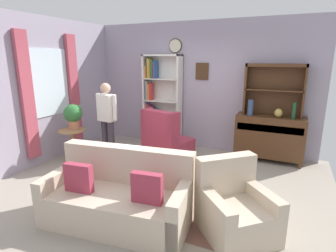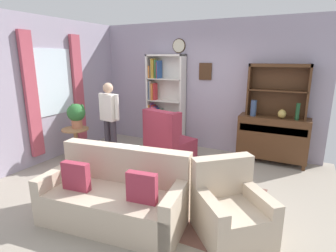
{
  "view_description": "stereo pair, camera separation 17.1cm",
  "coord_description": "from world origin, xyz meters",
  "px_view_note": "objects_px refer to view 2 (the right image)",
  "views": [
    {
      "loc": [
        1.86,
        -3.66,
        2.03
      ],
      "look_at": [
        0.1,
        0.2,
        0.95
      ],
      "focal_mm": 28.78,
      "sensor_mm": 36.0,
      "label": 1
    },
    {
      "loc": [
        2.02,
        -3.58,
        2.03
      ],
      "look_at": [
        0.1,
        0.2,
        0.95
      ],
      "focal_mm": 28.78,
      "sensor_mm": 36.0,
      "label": 2
    }
  ],
  "objects_px": {
    "potted_plant_large": "(76,114)",
    "person_reading": "(109,116)",
    "potted_plant_small": "(98,149)",
    "vase_tall": "(253,108)",
    "bookshelf": "(162,102)",
    "bottle_wine": "(298,112)",
    "armchair_floral": "(231,212)",
    "sideboard_hutch": "(278,83)",
    "plant_stand": "(76,141)",
    "wingback_chair": "(168,142)",
    "couch_floral": "(116,197)",
    "vase_round": "(282,114)",
    "sideboard": "(272,137)"
  },
  "relations": [
    {
      "from": "potted_plant_large",
      "to": "person_reading",
      "type": "height_order",
      "value": "person_reading"
    },
    {
      "from": "potted_plant_small",
      "to": "vase_tall",
      "type": "bearing_deg",
      "value": 22.99
    },
    {
      "from": "bookshelf",
      "to": "potted_plant_small",
      "type": "bearing_deg",
      "value": -119.64
    },
    {
      "from": "bottle_wine",
      "to": "armchair_floral",
      "type": "height_order",
      "value": "bottle_wine"
    },
    {
      "from": "sideboard_hutch",
      "to": "person_reading",
      "type": "relative_size",
      "value": 0.71
    },
    {
      "from": "armchair_floral",
      "to": "potted_plant_large",
      "type": "height_order",
      "value": "potted_plant_large"
    },
    {
      "from": "bookshelf",
      "to": "vase_tall",
      "type": "distance_m",
      "value": 2.11
    },
    {
      "from": "plant_stand",
      "to": "potted_plant_large",
      "type": "relative_size",
      "value": 1.34
    },
    {
      "from": "bottle_wine",
      "to": "person_reading",
      "type": "distance_m",
      "value": 3.55
    },
    {
      "from": "bookshelf",
      "to": "bottle_wine",
      "type": "relative_size",
      "value": 6.74
    },
    {
      "from": "sideboard_hutch",
      "to": "bottle_wine",
      "type": "relative_size",
      "value": 3.53
    },
    {
      "from": "armchair_floral",
      "to": "wingback_chair",
      "type": "relative_size",
      "value": 1.03
    },
    {
      "from": "vase_tall",
      "to": "wingback_chair",
      "type": "distance_m",
      "value": 1.81
    },
    {
      "from": "bookshelf",
      "to": "potted_plant_large",
      "type": "height_order",
      "value": "bookshelf"
    },
    {
      "from": "bookshelf",
      "to": "person_reading",
      "type": "xyz_separation_m",
      "value": [
        -0.45,
        -1.39,
        -0.11
      ]
    },
    {
      "from": "couch_floral",
      "to": "vase_round",
      "type": "bearing_deg",
      "value": 60.22
    },
    {
      "from": "sideboard_hutch",
      "to": "potted_plant_large",
      "type": "distance_m",
      "value": 3.97
    },
    {
      "from": "potted_plant_small",
      "to": "person_reading",
      "type": "bearing_deg",
      "value": -0.5
    },
    {
      "from": "armchair_floral",
      "to": "sideboard",
      "type": "bearing_deg",
      "value": 86.69
    },
    {
      "from": "bottle_wine",
      "to": "potted_plant_large",
      "type": "height_order",
      "value": "bottle_wine"
    },
    {
      "from": "bookshelf",
      "to": "plant_stand",
      "type": "distance_m",
      "value": 2.12
    },
    {
      "from": "bookshelf",
      "to": "person_reading",
      "type": "height_order",
      "value": "bookshelf"
    },
    {
      "from": "couch_floral",
      "to": "person_reading",
      "type": "height_order",
      "value": "person_reading"
    },
    {
      "from": "vase_round",
      "to": "potted_plant_small",
      "type": "height_order",
      "value": "vase_round"
    },
    {
      "from": "wingback_chair",
      "to": "person_reading",
      "type": "distance_m",
      "value": 1.27
    },
    {
      "from": "vase_tall",
      "to": "person_reading",
      "type": "bearing_deg",
      "value": -154.24
    },
    {
      "from": "wingback_chair",
      "to": "person_reading",
      "type": "bearing_deg",
      "value": -156.26
    },
    {
      "from": "vase_round",
      "to": "potted_plant_small",
      "type": "bearing_deg",
      "value": -160.02
    },
    {
      "from": "potted_plant_large",
      "to": "plant_stand",
      "type": "bearing_deg",
      "value": -92.99
    },
    {
      "from": "sideboard_hutch",
      "to": "armchair_floral",
      "type": "xyz_separation_m",
      "value": [
        -0.15,
        -2.74,
        -1.27
      ]
    },
    {
      "from": "vase_tall",
      "to": "couch_floral",
      "type": "bearing_deg",
      "value": -111.57
    },
    {
      "from": "sideboard_hutch",
      "to": "vase_round",
      "type": "distance_m",
      "value": 0.6
    },
    {
      "from": "vase_round",
      "to": "person_reading",
      "type": "bearing_deg",
      "value": -157.94
    },
    {
      "from": "vase_round",
      "to": "wingback_chair",
      "type": "distance_m",
      "value": 2.25
    },
    {
      "from": "sideboard_hutch",
      "to": "potted_plant_small",
      "type": "height_order",
      "value": "sideboard_hutch"
    },
    {
      "from": "couch_floral",
      "to": "plant_stand",
      "type": "xyz_separation_m",
      "value": [
        -2.0,
        1.32,
        0.09
      ]
    },
    {
      "from": "vase_round",
      "to": "armchair_floral",
      "type": "height_order",
      "value": "vase_round"
    },
    {
      "from": "bottle_wine",
      "to": "sideboard",
      "type": "bearing_deg",
      "value": 167.11
    },
    {
      "from": "armchair_floral",
      "to": "person_reading",
      "type": "bearing_deg",
      "value": 154.7
    },
    {
      "from": "bookshelf",
      "to": "person_reading",
      "type": "distance_m",
      "value": 1.47
    },
    {
      "from": "plant_stand",
      "to": "bottle_wine",
      "type": "bearing_deg",
      "value": 21.8
    },
    {
      "from": "bookshelf",
      "to": "bottle_wine",
      "type": "distance_m",
      "value": 2.89
    },
    {
      "from": "bottle_wine",
      "to": "couch_floral",
      "type": "distance_m",
      "value": 3.55
    },
    {
      "from": "sideboard",
      "to": "vase_round",
      "type": "xyz_separation_m",
      "value": [
        0.13,
        -0.07,
        0.5
      ]
    },
    {
      "from": "bookshelf",
      "to": "bottle_wine",
      "type": "bearing_deg",
      "value": -3.43
    },
    {
      "from": "sideboard",
      "to": "bottle_wine",
      "type": "bearing_deg",
      "value": -12.89
    },
    {
      "from": "plant_stand",
      "to": "sideboard",
      "type": "bearing_deg",
      "value": 25.14
    },
    {
      "from": "vase_round",
      "to": "bottle_wine",
      "type": "height_order",
      "value": "bottle_wine"
    },
    {
      "from": "sideboard",
      "to": "couch_floral",
      "type": "distance_m",
      "value": 3.36
    },
    {
      "from": "plant_stand",
      "to": "armchair_floral",
      "type": "bearing_deg",
      "value": -15.98
    }
  ]
}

